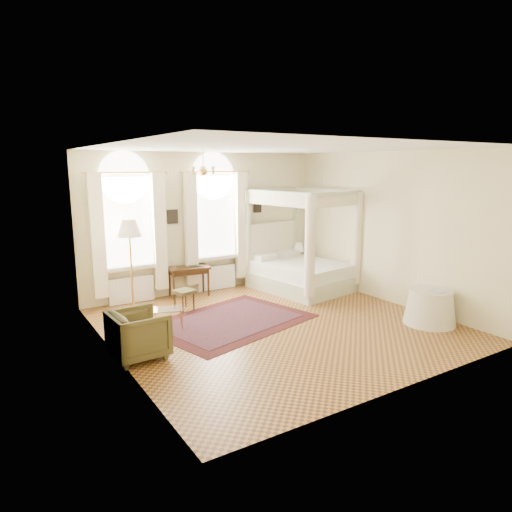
% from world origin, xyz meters
% --- Properties ---
extents(ground, '(6.00, 6.00, 0.00)m').
position_xyz_m(ground, '(0.00, 0.00, 0.00)').
color(ground, olive).
rests_on(ground, ground).
extents(room_walls, '(6.00, 6.00, 6.00)m').
position_xyz_m(room_walls, '(0.00, 0.00, 1.98)').
color(room_walls, beige).
rests_on(room_walls, ground).
extents(window_left, '(1.62, 0.27, 3.29)m').
position_xyz_m(window_left, '(-1.90, 2.87, 1.49)').
color(window_left, silver).
rests_on(window_left, room_walls).
extents(window_right, '(1.62, 0.27, 3.29)m').
position_xyz_m(window_right, '(0.20, 2.87, 1.49)').
color(window_right, silver).
rests_on(window_right, room_walls).
extents(chandelier, '(0.51, 0.45, 0.50)m').
position_xyz_m(chandelier, '(-0.90, 1.20, 2.91)').
color(chandelier, gold).
rests_on(chandelier, room_walls).
extents(wall_pictures, '(2.54, 0.03, 0.39)m').
position_xyz_m(wall_pictures, '(0.09, 2.97, 1.89)').
color(wall_pictures, black).
rests_on(wall_pictures, room_walls).
extents(canopy_bed, '(2.13, 2.48, 2.43)m').
position_xyz_m(canopy_bed, '(1.98, 1.80, 0.55)').
color(canopy_bed, beige).
rests_on(canopy_bed, ground).
extents(nightstand, '(0.48, 0.46, 0.55)m').
position_xyz_m(nightstand, '(2.70, 2.70, 0.28)').
color(nightstand, '#3B2510').
rests_on(nightstand, ground).
extents(nightstand_lamp, '(0.29, 0.29, 0.42)m').
position_xyz_m(nightstand_lamp, '(2.60, 2.72, 0.83)').
color(nightstand_lamp, gold).
rests_on(nightstand_lamp, nightstand).
extents(writing_desk, '(0.98, 0.59, 0.70)m').
position_xyz_m(writing_desk, '(-0.61, 2.70, 0.60)').
color(writing_desk, '#3B2510').
rests_on(writing_desk, ground).
extents(laptop, '(0.37, 0.29, 0.03)m').
position_xyz_m(laptop, '(-0.46, 2.67, 0.71)').
color(laptop, black).
rests_on(laptop, writing_desk).
extents(stool, '(0.45, 0.45, 0.43)m').
position_xyz_m(stool, '(-1.12, 1.80, 0.36)').
color(stool, '#41351C').
rests_on(stool, ground).
extents(armchair, '(0.88, 0.86, 0.76)m').
position_xyz_m(armchair, '(-2.70, -0.08, 0.38)').
color(armchair, '#473E1E').
rests_on(armchair, ground).
extents(coffee_table, '(0.63, 0.53, 0.37)m').
position_xyz_m(coffee_table, '(-1.80, 0.95, 0.33)').
color(coffee_table, silver).
rests_on(coffee_table, ground).
extents(floor_lamp, '(0.49, 0.49, 1.91)m').
position_xyz_m(floor_lamp, '(-2.01, 2.45, 1.63)').
color(floor_lamp, gold).
rests_on(floor_lamp, ground).
extents(oriental_rug, '(3.44, 2.83, 0.01)m').
position_xyz_m(oriental_rug, '(-0.66, 0.65, 0.01)').
color(oriental_rug, '#451011').
rests_on(oriental_rug, ground).
extents(side_table, '(0.98, 0.98, 0.67)m').
position_xyz_m(side_table, '(2.54, -1.50, 0.33)').
color(side_table, beige).
rests_on(side_table, ground).
extents(book, '(0.22, 0.27, 0.02)m').
position_xyz_m(book, '(2.43, -1.64, 0.68)').
color(book, black).
rests_on(book, side_table).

